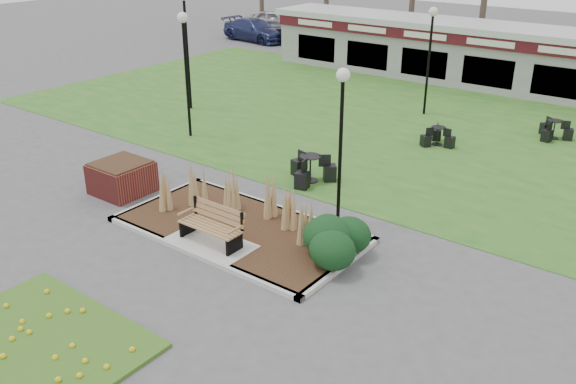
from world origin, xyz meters
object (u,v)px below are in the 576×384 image
Objects in this scene: lamp_post_mid_left at (185,48)px; car_black at (305,35)px; bistro_set_b at (437,139)px; car_silver at (274,20)px; park_bench at (213,224)px; bistro_set_a at (310,173)px; lamp_post_mid_right at (431,37)px; car_blue at (255,30)px; brick_planter at (122,177)px; food_pavilion at (500,57)px; lamp_post_near_right at (342,113)px; bistro_set_c at (553,132)px; lamp_post_far_left at (185,24)px.

lamp_post_mid_left reaches higher than car_black.
bistro_set_b is 0.30× the size of car_silver.
park_bench reaches higher than bistro_set_a.
lamp_post_mid_right is at bearing -126.61° from car_black.
bistro_set_b is at bearing -117.17° from car_blue.
lamp_post_mid_right reaches higher than bistro_set_b.
lamp_post_mid_right reaches higher than car_blue.
brick_planter is 25.11m from car_blue.
car_black is at bearing 166.21° from food_pavilion.
lamp_post_near_right is 11.18m from bistro_set_c.
lamp_post_near_right is 10.83m from lamp_post_mid_right.
lamp_post_near_right reaches higher than bistro_set_a.
lamp_post_mid_left reaches higher than brick_planter.
bistro_set_b is (5.65, 9.49, -0.24)m from brick_planter.
lamp_post_mid_right reaches higher than car_black.
lamp_post_near_right is at bearing -17.82° from lamp_post_mid_left.
park_bench is 4.47m from brick_planter.
lamp_post_mid_right is 3.49× the size of bistro_set_b.
lamp_post_mid_left is 0.93× the size of lamp_post_far_left.
car_blue is at bearing 121.00° from brick_planter.
brick_planter is 24.24m from car_black.
brick_planter is at bearing -167.47° from car_silver.
brick_planter is 0.36× the size of car_silver.
car_black is at bearing 107.32° from lamp_post_far_left.
bistro_set_b is at bearing 11.02° from lamp_post_far_left.
lamp_post_near_right reaches higher than car_silver.
food_pavilion is 5.69× the size of lamp_post_mid_right.
lamp_post_far_left is (-9.15, 8.22, 2.95)m from park_bench.
food_pavilion is (0.00, 19.71, 0.89)m from park_bench.
lamp_post_near_right is (1.74, -16.76, 1.54)m from food_pavilion.
lamp_post_near_right is at bearing -104.05° from bistro_set_c.
car_silver is (-20.99, 23.80, -2.32)m from lamp_post_near_right.
car_black is (-13.79, 23.10, 0.05)m from park_bench.
food_pavilion is 19.23× the size of bistro_set_c.
food_pavilion is 5.94× the size of lamp_post_near_right.
lamp_post_far_left reaches higher than park_bench.
car_silver is at bearing 118.57° from lamp_post_far_left.
bistro_set_c is at bearing 61.08° from bistro_set_a.
lamp_post_mid_right is at bearing 122.47° from bistro_set_b.
lamp_post_mid_right is at bearing -97.37° from food_pavilion.
park_bench is 14.15m from bistro_set_c.
brick_planter is at bearing -103.06° from food_pavilion.
brick_planter is 1.17× the size of bistro_set_c.
lamp_post_near_right is at bearing -76.40° from lamp_post_mid_right.
bistro_set_c is 20.57m from car_black.
car_black is (-13.35, 18.35, 0.34)m from bistro_set_a.
food_pavilion is at bearing 90.00° from park_bench.
lamp_post_far_left reaches higher than car_blue.
lamp_post_far_left reaches higher than bistro_set_a.
lamp_post_near_right is 3.24× the size of bistro_set_c.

